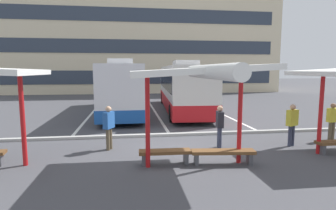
% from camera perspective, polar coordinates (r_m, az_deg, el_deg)
% --- Properties ---
extents(ground_plane, '(160.00, 160.00, 0.00)m').
position_cam_1_polar(ground_plane, '(10.34, 2.39, -9.26)').
color(ground_plane, '#47474C').
extents(terminal_building, '(36.08, 15.53, 21.44)m').
position_cam_1_polar(terminal_building, '(42.73, -5.75, 15.84)').
color(terminal_building, beige).
rests_on(terminal_building, ground).
extents(coach_bus_0, '(2.70, 11.07, 3.61)m').
position_cam_1_polar(coach_bus_0, '(19.24, -9.62, 3.42)').
color(coach_bus_0, silver).
rests_on(coach_bus_0, ground).
extents(coach_bus_1, '(3.34, 12.28, 3.55)m').
position_cam_1_polar(coach_bus_1, '(20.01, 2.99, 3.49)').
color(coach_bus_1, silver).
rests_on(coach_bus_1, ground).
extents(lane_stripe_0, '(0.16, 14.00, 0.01)m').
position_cam_1_polar(lane_stripe_0, '(19.90, -15.32, -1.49)').
color(lane_stripe_0, white).
rests_on(lane_stripe_0, ground).
extents(lane_stripe_1, '(0.16, 14.00, 0.01)m').
position_cam_1_polar(lane_stripe_1, '(19.82, -2.75, -1.28)').
color(lane_stripe_1, white).
rests_on(lane_stripe_1, ground).
extents(lane_stripe_2, '(0.16, 14.00, 0.01)m').
position_cam_1_polar(lane_stripe_2, '(20.67, 9.34, -1.01)').
color(lane_stripe_2, white).
rests_on(lane_stripe_2, ground).
extents(waiting_shelter_1, '(3.89, 5.12, 3.10)m').
position_cam_1_polar(waiting_shelter_1, '(8.09, 6.15, 6.62)').
color(waiting_shelter_1, red).
rests_on(waiting_shelter_1, ground).
extents(bench_1, '(1.64, 0.47, 0.45)m').
position_cam_1_polar(bench_1, '(8.77, -0.63, -10.02)').
color(bench_1, brown).
rests_on(bench_1, ground).
extents(bench_2, '(2.02, 0.65, 0.45)m').
position_cam_1_polar(bench_2, '(8.93, 11.28, -9.77)').
color(bench_2, brown).
rests_on(bench_2, ground).
extents(platform_kerb, '(44.00, 0.24, 0.12)m').
position_cam_1_polar(platform_kerb, '(12.45, 0.51, -6.11)').
color(platform_kerb, '#ADADA8').
rests_on(platform_kerb, ground).
extents(waiting_passenger_0, '(0.48, 0.30, 1.56)m').
position_cam_1_polar(waiting_passenger_0, '(13.47, 30.77, -2.53)').
color(waiting_passenger_0, brown).
rests_on(waiting_passenger_0, ground).
extents(waiting_passenger_1, '(0.52, 0.39, 1.63)m').
position_cam_1_polar(waiting_passenger_1, '(11.68, 24.21, -3.24)').
color(waiting_passenger_1, '#33384C').
rests_on(waiting_passenger_1, ground).
extents(waiting_passenger_2, '(0.42, 0.52, 1.63)m').
position_cam_1_polar(waiting_passenger_2, '(10.40, -12.11, -4.01)').
color(waiting_passenger_2, brown).
rests_on(waiting_passenger_2, ground).
extents(waiting_passenger_3, '(0.28, 0.49, 1.61)m').
position_cam_1_polar(waiting_passenger_3, '(10.59, 10.61, -3.83)').
color(waiting_passenger_3, '#33384C').
rests_on(waiting_passenger_3, ground).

